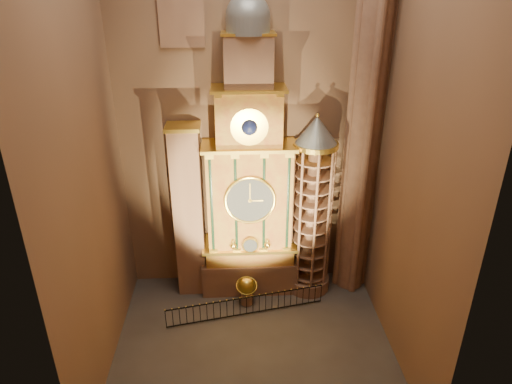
{
  "coord_description": "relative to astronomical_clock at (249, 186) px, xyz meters",
  "views": [
    {
      "loc": [
        -0.83,
        -17.74,
        17.08
      ],
      "look_at": [
        0.27,
        3.0,
        7.25
      ],
      "focal_mm": 32.0,
      "sensor_mm": 36.0,
      "label": 1
    }
  ],
  "objects": [
    {
      "name": "wall_left",
      "position": [
        -7.0,
        -4.96,
        4.32
      ],
      "size": [
        0.0,
        22.0,
        22.0
      ],
      "primitive_type": "plane",
      "rotation": [
        1.57,
        0.0,
        1.57
      ],
      "color": "#886449",
      "rests_on": "floor"
    },
    {
      "name": "wall_right",
      "position": [
        7.0,
        -4.96,
        4.32
      ],
      "size": [
        0.0,
        22.0,
        22.0
      ],
      "primitive_type": "plane",
      "rotation": [
        1.57,
        0.0,
        -1.57
      ],
      "color": "#886449",
      "rests_on": "floor"
    },
    {
      "name": "celestial_globe",
      "position": [
        -0.25,
        -1.67,
        -5.62
      ],
      "size": [
        1.3,
        1.24,
        1.76
      ],
      "color": "#8C634C",
      "rests_on": "floor"
    },
    {
      "name": "stair_turret",
      "position": [
        3.5,
        -0.26,
        -1.41
      ],
      "size": [
        2.5,
        2.5,
        10.8
      ],
      "color": "#8C634C",
      "rests_on": "floor"
    },
    {
      "name": "portrait_tower",
      "position": [
        -3.4,
        0.02,
        -1.53
      ],
      "size": [
        1.8,
        1.6,
        10.2
      ],
      "color": "#8C634C",
      "rests_on": "floor"
    },
    {
      "name": "astronomical_clock",
      "position": [
        0.0,
        0.0,
        0.0
      ],
      "size": [
        5.6,
        2.41,
        16.7
      ],
      "color": "#8C634C",
      "rests_on": "floor"
    },
    {
      "name": "gothic_pier",
      "position": [
        6.1,
        0.04,
        4.32
      ],
      "size": [
        2.04,
        2.04,
        22.0
      ],
      "color": "#8C634C",
      "rests_on": "floor"
    },
    {
      "name": "wall_back",
      "position": [
        0.0,
        1.04,
        4.32
      ],
      "size": [
        22.0,
        0.0,
        22.0
      ],
      "primitive_type": "plane",
      "rotation": [
        1.57,
        0.0,
        0.0
      ],
      "color": "#886449",
      "rests_on": "floor"
    },
    {
      "name": "iron_railing",
      "position": [
        -0.29,
        -2.67,
        -6.04
      ],
      "size": [
        8.64,
        1.8,
        1.17
      ],
      "color": "black",
      "rests_on": "floor"
    },
    {
      "name": "floor",
      "position": [
        0.0,
        -4.96,
        -6.68
      ],
      "size": [
        14.0,
        14.0,
        0.0
      ],
      "primitive_type": "plane",
      "color": "#383330",
      "rests_on": "ground"
    }
  ]
}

